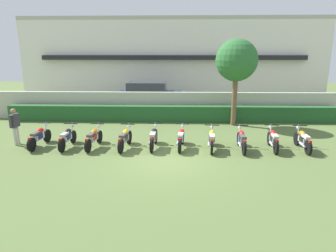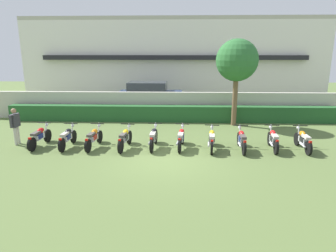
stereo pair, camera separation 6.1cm
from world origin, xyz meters
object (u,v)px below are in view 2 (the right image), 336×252
motorcycle_in_row_4 (154,137)px  motorcycle_in_row_6 (212,139)px  inspector_person (15,123)px  motorcycle_in_row_0 (40,136)px  motorcycle_in_row_3 (125,138)px  motorcycle_in_row_2 (94,137)px  motorcycle_in_row_8 (273,139)px  tree_near_inspector (237,61)px  motorcycle_in_row_1 (67,137)px  parked_car (150,95)px  motorcycle_in_row_5 (181,138)px  motorcycle_in_row_7 (242,140)px  motorcycle_in_row_9 (303,140)px

motorcycle_in_row_4 → motorcycle_in_row_6: 2.43m
inspector_person → motorcycle_in_row_0: bearing=-12.4°
motorcycle_in_row_3 → inspector_person: 4.87m
motorcycle_in_row_2 → motorcycle_in_row_8: size_ratio=1.05×
tree_near_inspector → motorcycle_in_row_1: bearing=-151.4°
motorcycle_in_row_8 → parked_car: bearing=38.7°
motorcycle_in_row_5 → motorcycle_in_row_7: bearing=-87.3°
parked_car → motorcycle_in_row_2: (-1.48, -9.06, -0.50)m
motorcycle_in_row_3 → motorcycle_in_row_6: same height
motorcycle_in_row_2 → motorcycle_in_row_3: size_ratio=1.01×
motorcycle_in_row_5 → motorcycle_in_row_8: (3.79, -0.04, -0.00)m
motorcycle_in_row_0 → motorcycle_in_row_7: size_ratio=1.02×
motorcycle_in_row_0 → motorcycle_in_row_9: (11.05, -0.06, -0.00)m
tree_near_inspector → motorcycle_in_row_8: bearing=-78.5°
parked_car → motorcycle_in_row_4: parked_car is taller
motorcycle_in_row_8 → motorcycle_in_row_9: 1.21m
motorcycle_in_row_5 → parked_car: bearing=19.9°
parked_car → motorcycle_in_row_5: size_ratio=2.49×
motorcycle_in_row_3 → motorcycle_in_row_9: motorcycle_in_row_3 is taller
motorcycle_in_row_0 → motorcycle_in_row_5: (6.05, -0.01, 0.01)m
motorcycle_in_row_3 → motorcycle_in_row_7: motorcycle_in_row_3 is taller
motorcycle_in_row_5 → motorcycle_in_row_4: bearing=94.9°
motorcycle_in_row_2 → inspector_person: 3.54m
motorcycle_in_row_7 → inspector_person: 9.69m
motorcycle_in_row_1 → parked_car: bearing=-14.8°
tree_near_inspector → motorcycle_in_row_6: size_ratio=2.57×
motorcycle_in_row_2 → motorcycle_in_row_8: motorcycle_in_row_8 is taller
tree_near_inspector → motorcycle_in_row_3: size_ratio=2.47×
parked_car → motorcycle_in_row_1: size_ratio=2.48×
inspector_person → motorcycle_in_row_7: bearing=-2.4°
motorcycle_in_row_0 → motorcycle_in_row_4: motorcycle_in_row_4 is taller
parked_car → motorcycle_in_row_2: size_ratio=2.40×
motorcycle_in_row_3 → motorcycle_in_row_4: bearing=-77.4°
motorcycle_in_row_3 → motorcycle_in_row_8: bearing=-83.4°
motorcycle_in_row_2 → motorcycle_in_row_4: bearing=-83.7°
motorcycle_in_row_6 → motorcycle_in_row_7: size_ratio=0.98×
motorcycle_in_row_4 → motorcycle_in_row_9: 6.17m
tree_near_inspector → motorcycle_in_row_1: size_ratio=2.53×
motorcycle_in_row_3 → motorcycle_in_row_5: motorcycle_in_row_5 is taller
motorcycle_in_row_1 → motorcycle_in_row_5: size_ratio=1.00×
motorcycle_in_row_1 → motorcycle_in_row_9: bearing=-88.8°
motorcycle_in_row_0 → motorcycle_in_row_7: (8.53, -0.16, 0.00)m
tree_near_inspector → motorcycle_in_row_9: 5.61m
motorcycle_in_row_4 → motorcycle_in_row_7: bearing=-89.7°
tree_near_inspector → inspector_person: size_ratio=2.89×
parked_car → inspector_person: bearing=-117.7°
motorcycle_in_row_2 → motorcycle_in_row_6: 4.96m
motorcycle_in_row_1 → motorcycle_in_row_8: (8.61, 0.01, 0.01)m
motorcycle_in_row_0 → motorcycle_in_row_9: motorcycle_in_row_0 is taller
motorcycle_in_row_4 → motorcycle_in_row_8: motorcycle_in_row_4 is taller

